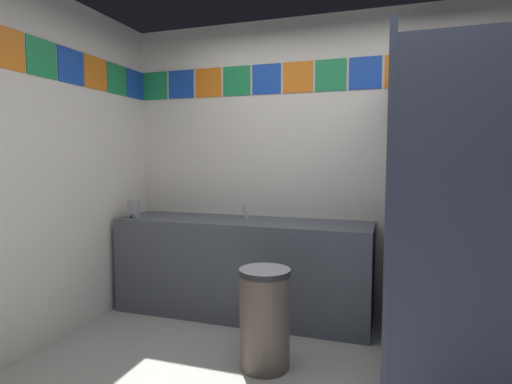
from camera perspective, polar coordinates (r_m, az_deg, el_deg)
wall_back at (r=3.68m, az=10.21°, el=3.62°), size 3.72×0.09×2.60m
wall_side at (r=3.18m, az=-31.18°, el=2.85°), size 0.09×3.07×2.60m
vanity_counter at (r=3.66m, az=-1.94°, el=-10.31°), size 2.21×0.59×0.84m
faucet_center at (r=3.65m, az=-1.48°, el=-2.88°), size 0.04×0.10×0.14m
soap_dispenser at (r=3.86m, az=-16.58°, el=-2.27°), size 0.09×0.09×0.16m
stall_divider at (r=2.58m, az=21.39°, el=-3.62°), size 0.92×1.58×2.03m
toilet at (r=3.44m, az=28.65°, el=-13.94°), size 0.39×0.49×0.74m
trash_bin at (r=2.81m, az=1.21°, el=-17.07°), size 0.34×0.34×0.66m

